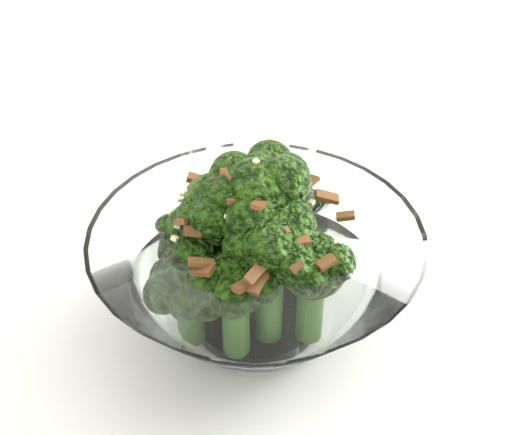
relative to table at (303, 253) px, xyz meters
name	(u,v)px	position (x,y,z in m)	size (l,w,h in m)	color
table	(303,253)	(0.00, 0.00, 0.00)	(1.39, 1.14, 0.75)	white
broccoli_dish	(254,267)	(-0.09, -0.12, 0.11)	(0.19, 0.19, 0.12)	white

